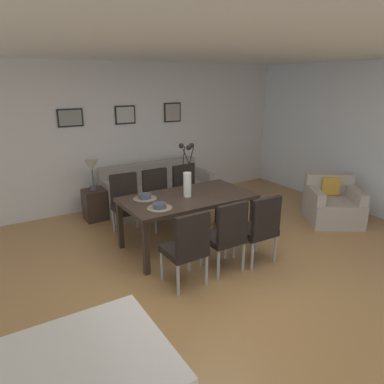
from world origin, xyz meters
name	(u,v)px	position (x,y,z in m)	size (l,w,h in m)	color
ground_plane	(215,282)	(0.00, 0.00, 0.00)	(9.00, 9.00, 0.00)	#A87A47
back_wall_panel	(113,136)	(0.00, 3.25, 1.30)	(9.00, 0.10, 2.60)	silver
side_window_wall	(381,141)	(3.65, 0.40, 1.30)	(0.10, 6.30, 2.60)	white
ceiling_panel	(198,44)	(0.00, 0.40, 2.64)	(9.00, 7.20, 0.08)	white
dining_table	(187,201)	(0.23, 1.02, 0.67)	(1.80, 0.98, 0.74)	#33261E
dining_chair_near_left	(187,245)	(-0.32, 0.11, 0.51)	(0.45, 0.45, 0.92)	black
dining_chair_near_right	(127,201)	(-0.32, 1.90, 0.51)	(0.46, 0.46, 0.92)	black
dining_chair_far_left	(226,233)	(0.26, 0.15, 0.51)	(0.44, 0.44, 0.92)	black
dining_chair_far_right	(158,195)	(0.21, 1.90, 0.51)	(0.44, 0.44, 0.92)	black
dining_chair_mid_left	(260,226)	(0.74, 0.10, 0.51)	(0.45, 0.45, 0.92)	black
dining_chair_mid_right	(188,189)	(0.78, 1.93, 0.51)	(0.47, 0.47, 0.92)	black
centerpiece_vase	(187,177)	(0.23, 1.02, 1.02)	(0.21, 0.23, 0.73)	white
placemat_near_left	(160,208)	(-0.31, 0.80, 0.74)	(0.32, 0.32, 0.01)	#7F705B
bowl_near_left	(160,205)	(-0.31, 0.80, 0.78)	(0.17, 0.17, 0.07)	#475166
placemat_near_right	(145,198)	(-0.31, 1.24, 0.74)	(0.32, 0.32, 0.01)	#7F705B
bowl_near_right	(145,196)	(-0.31, 1.24, 0.78)	(0.17, 0.17, 0.07)	#475166
sofa	(157,193)	(0.57, 2.70, 0.28)	(1.94, 0.84, 0.80)	gray
side_table	(95,205)	(-0.59, 2.70, 0.26)	(0.36, 0.36, 0.52)	#33261E
table_lamp	(92,168)	(-0.59, 2.70, 0.89)	(0.22, 0.22, 0.51)	#4C4C51
armchair	(332,205)	(2.76, 0.53, 0.29)	(1.11, 1.11, 0.75)	#ADA399
framed_picture_left	(70,118)	(-0.74, 3.18, 1.68)	(0.42, 0.03, 0.30)	black
framed_picture_center	(125,115)	(0.23, 3.18, 1.68)	(0.38, 0.03, 0.33)	black
framed_picture_right	(172,112)	(1.20, 3.18, 1.68)	(0.36, 0.03, 0.37)	black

